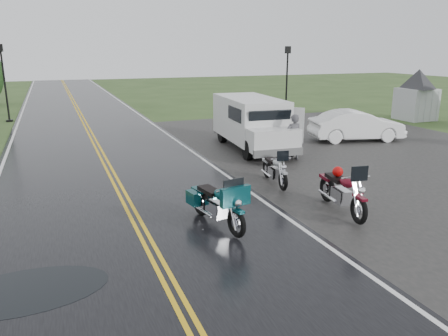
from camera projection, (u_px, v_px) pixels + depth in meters
name	position (u px, v px, depth m)	size (l,w,h in m)	color
ground	(146.00, 240.00, 10.42)	(120.00, 120.00, 0.00)	#2D471E
road	(100.00, 151.00, 19.39)	(8.00, 100.00, 0.04)	black
parking_pad	(375.00, 155.00, 18.80)	(14.00, 24.00, 0.03)	black
visitor_center	(418.00, 82.00, 27.65)	(16.00, 10.00, 4.80)	#A8AAAD
motorcycle_red	(360.00, 199.00, 11.06)	(0.91, 2.52, 1.49)	#590A17
motorcycle_teal	(237.00, 211.00, 10.27)	(0.88, 2.43, 1.43)	#053439
motorcycle_silver	(283.00, 173.00, 13.74)	(0.77, 2.13, 1.26)	#989C9F
van_white	(248.00, 132.00, 17.59)	(2.25, 5.99, 2.35)	silver
person_at_van	(293.00, 138.00, 17.69)	(0.68, 0.45, 1.87)	#48474C
sedan_white	(356.00, 126.00, 21.50)	(1.58, 4.54, 1.50)	white
lamp_post_far_left	(5.00, 83.00, 26.87)	(0.41, 0.41, 4.78)	black
lamp_post_far_right	(287.00, 83.00, 27.89)	(0.40, 0.40, 4.65)	black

